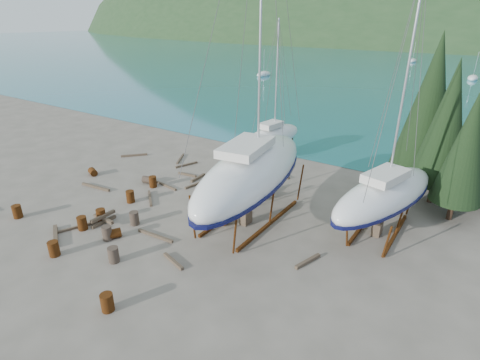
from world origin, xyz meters
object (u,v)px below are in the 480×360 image
Objects in this scene: large_sailboat_near at (252,171)px; worker at (246,194)px; large_sailboat_far at (384,194)px; small_sailboat_shore at (272,136)px.

large_sailboat_near is 3.14m from worker.
large_sailboat_far is (7.37, 3.17, -0.87)m from large_sailboat_near.
large_sailboat_far is at bearing -26.15° from small_sailboat_shore.
large_sailboat_far reaches higher than small_sailboat_shore.
small_sailboat_shore is (-4.89, 11.32, -1.40)m from large_sailboat_near.
large_sailboat_near is 1.37× the size of large_sailboat_far.
large_sailboat_near is at bearing -59.16° from small_sailboat_shore.
small_sailboat_shore is 10.58m from worker.
large_sailboat_far is at bearing 14.73° from large_sailboat_near.
worker is at bearing 124.63° from large_sailboat_near.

